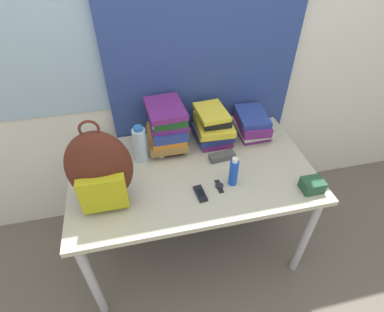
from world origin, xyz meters
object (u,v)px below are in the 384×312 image
Objects in this scene: sunscreen_bottle at (234,172)px; cell_phone at (200,194)px; book_stack_left at (167,126)px; wristwatch at (219,186)px; sunglasses_case at (222,156)px; backpack at (100,171)px; book_stack_right at (252,124)px; sports_bottle at (160,141)px; camera_pouch at (312,185)px; book_stack_center at (213,126)px; water_bottle at (140,145)px.

sunscreen_bottle is 1.58× the size of cell_phone.
book_stack_left is 0.47m from wristwatch.
backpack is at bearing -165.32° from sunglasses_case.
sports_bottle is (-0.60, -0.08, 0.03)m from book_stack_right.
wristwatch is at bearing 164.89° from camera_pouch.
sunglasses_case is at bearing -142.77° from book_stack_right.
backpack reaches higher than book_stack_center.
camera_pouch reaches higher than cell_phone.
sports_bottle reaches higher than sunscreen_bottle.
water_bottle is (-0.71, -0.09, 0.03)m from book_stack_right.
backpack is 4.33× the size of camera_pouch.
sunscreen_bottle reaches higher than camera_pouch.
sports_bottle is (0.31, 0.29, -0.10)m from backpack.
wristwatch is (-0.46, 0.13, -0.03)m from camera_pouch.
cell_phone is at bearing -135.64° from book_stack_right.
book_stack_center is 0.35m from sports_bottle.
book_stack_center is 0.49m from cell_phone.
book_stack_left reaches higher than sunglasses_case.
sports_bottle reaches higher than book_stack_center.
cell_phone is (-0.45, -0.44, -0.07)m from book_stack_right.
sunscreen_bottle is (-0.26, -0.39, 0.01)m from book_stack_right.
camera_pouch is at bearing -76.09° from book_stack_right.
book_stack_center is at bearing 0.64° from book_stack_left.
backpack reaches higher than wristwatch.
book_stack_center is 0.21m from sunglasses_case.
book_stack_left is at bearing 52.35° from sports_bottle.
book_stack_right is at bearing 21.84° from backpack.
book_stack_left reaches higher than sunscreen_bottle.
backpack is at bearing 171.02° from camera_pouch.
sports_bottle is 0.37m from sunglasses_case.
sports_bottle is 1.44× the size of sunglasses_case.
camera_pouch reaches higher than wristwatch.
sports_bottle is 1.26× the size of sunscreen_bottle.
sunscreen_bottle is (0.65, -0.03, -0.12)m from backpack.
cell_phone is (-0.19, -0.04, -0.07)m from sunscreen_bottle.
water_bottle is 2.07× the size of cell_phone.
book_stack_center is at bearing 66.61° from cell_phone.
sunscreen_bottle is at bearing -123.13° from book_stack_right.
sunglasses_case reaches higher than cell_phone.
cell_phone is at bearing -163.71° from wristwatch.
sunglasses_case is 0.51m from camera_pouch.
camera_pouch is (0.39, -0.53, -0.07)m from book_stack_center.
water_bottle is 0.44m from cell_phone.
book_stack_left is at bearing 28.44° from water_bottle.
backpack is 3.08× the size of sunglasses_case.
book_stack_center is at bearing 179.64° from book_stack_right.
camera_pouch is at bearing -8.98° from backpack.
backpack is 0.70m from sunglasses_case.
sports_bottle is 1.99× the size of cell_phone.
backpack is 2.70× the size of sunscreen_bottle.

